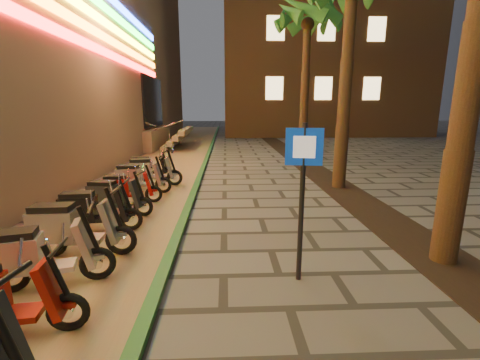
{
  "coord_description": "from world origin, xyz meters",
  "views": [
    {
      "loc": [
        0.05,
        -2.7,
        2.46
      ],
      "look_at": [
        0.3,
        2.87,
        1.2
      ],
      "focal_mm": 24.0,
      "sensor_mm": 36.0,
      "label": 1
    }
  ],
  "objects_px": {
    "scooter_10": "(137,178)",
    "scooter_12": "(147,167)",
    "scooter_8": "(113,196)",
    "scooter_9": "(125,188)",
    "scooter_11": "(149,171)",
    "scooter_7": "(91,210)",
    "scooter_5": "(35,256)",
    "pedestrian_sign": "(303,182)",
    "scooter_6": "(71,227)"
  },
  "relations": [
    {
      "from": "scooter_8",
      "to": "scooter_11",
      "type": "relative_size",
      "value": 0.92
    },
    {
      "from": "pedestrian_sign",
      "to": "scooter_11",
      "type": "distance_m",
      "value": 6.91
    },
    {
      "from": "scooter_7",
      "to": "scooter_9",
      "type": "xyz_separation_m",
      "value": [
        0.1,
        1.9,
        -0.03
      ]
    },
    {
      "from": "scooter_10",
      "to": "scooter_11",
      "type": "height_order",
      "value": "scooter_11"
    },
    {
      "from": "scooter_7",
      "to": "scooter_11",
      "type": "xyz_separation_m",
      "value": [
        0.25,
        3.89,
        0.03
      ]
    },
    {
      "from": "scooter_7",
      "to": "scooter_8",
      "type": "xyz_separation_m",
      "value": [
        0.06,
        1.05,
        -0.01
      ]
    },
    {
      "from": "scooter_6",
      "to": "scooter_9",
      "type": "xyz_separation_m",
      "value": [
        -0.0,
        2.97,
        -0.07
      ]
    },
    {
      "from": "scooter_5",
      "to": "scooter_8",
      "type": "xyz_separation_m",
      "value": [
        -0.02,
        3.12,
        -0.03
      ]
    },
    {
      "from": "scooter_9",
      "to": "scooter_11",
      "type": "xyz_separation_m",
      "value": [
        0.15,
        2.0,
        0.06
      ]
    },
    {
      "from": "scooter_10",
      "to": "scooter_12",
      "type": "height_order",
      "value": "scooter_10"
    },
    {
      "from": "scooter_8",
      "to": "scooter_11",
      "type": "distance_m",
      "value": 2.85
    },
    {
      "from": "scooter_9",
      "to": "scooter_10",
      "type": "height_order",
      "value": "scooter_10"
    },
    {
      "from": "pedestrian_sign",
      "to": "scooter_6",
      "type": "height_order",
      "value": "pedestrian_sign"
    },
    {
      "from": "pedestrian_sign",
      "to": "scooter_5",
      "type": "xyz_separation_m",
      "value": [
        -3.66,
        -0.08,
        -0.97
      ]
    },
    {
      "from": "scooter_10",
      "to": "scooter_11",
      "type": "xyz_separation_m",
      "value": [
        0.15,
        0.88,
        0.03
      ]
    },
    {
      "from": "scooter_11",
      "to": "scooter_6",
      "type": "bearing_deg",
      "value": -97.25
    },
    {
      "from": "scooter_6",
      "to": "scooter_7",
      "type": "height_order",
      "value": "scooter_6"
    },
    {
      "from": "scooter_7",
      "to": "scooter_12",
      "type": "relative_size",
      "value": 1.06
    },
    {
      "from": "pedestrian_sign",
      "to": "scooter_8",
      "type": "height_order",
      "value": "pedestrian_sign"
    },
    {
      "from": "scooter_7",
      "to": "scooter_11",
      "type": "distance_m",
      "value": 3.9
    },
    {
      "from": "scooter_6",
      "to": "scooter_9",
      "type": "height_order",
      "value": "scooter_6"
    },
    {
      "from": "scooter_5",
      "to": "scooter_12",
      "type": "height_order",
      "value": "scooter_5"
    },
    {
      "from": "scooter_11",
      "to": "scooter_10",
      "type": "bearing_deg",
      "value": -105.01
    },
    {
      "from": "scooter_6",
      "to": "pedestrian_sign",
      "type": "bearing_deg",
      "value": -15.92
    },
    {
      "from": "scooter_6",
      "to": "scooter_8",
      "type": "relative_size",
      "value": 1.12
    },
    {
      "from": "scooter_7",
      "to": "scooter_5",
      "type": "bearing_deg",
      "value": -92.77
    },
    {
      "from": "pedestrian_sign",
      "to": "scooter_9",
      "type": "xyz_separation_m",
      "value": [
        -3.64,
        3.89,
        -1.02
      ]
    },
    {
      "from": "scooter_5",
      "to": "scooter_9",
      "type": "relative_size",
      "value": 1.1
    },
    {
      "from": "scooter_8",
      "to": "scooter_11",
      "type": "xyz_separation_m",
      "value": [
        0.18,
        2.84,
        0.04
      ]
    },
    {
      "from": "scooter_5",
      "to": "scooter_7",
      "type": "relative_size",
      "value": 1.03
    },
    {
      "from": "pedestrian_sign",
      "to": "scooter_5",
      "type": "distance_m",
      "value": 3.78
    },
    {
      "from": "scooter_5",
      "to": "scooter_12",
      "type": "xyz_separation_m",
      "value": [
        -0.15,
        7.01,
        -0.05
      ]
    },
    {
      "from": "pedestrian_sign",
      "to": "scooter_6",
      "type": "xyz_separation_m",
      "value": [
        -3.64,
        0.91,
        -0.95
      ]
    },
    {
      "from": "scooter_11",
      "to": "scooter_12",
      "type": "bearing_deg",
      "value": 101.15
    },
    {
      "from": "scooter_7",
      "to": "scooter_12",
      "type": "xyz_separation_m",
      "value": [
        -0.07,
        4.93,
        -0.03
      ]
    },
    {
      "from": "pedestrian_sign",
      "to": "scooter_10",
      "type": "distance_m",
      "value": 6.26
    },
    {
      "from": "pedestrian_sign",
      "to": "scooter_8",
      "type": "relative_size",
      "value": 1.5
    },
    {
      "from": "scooter_8",
      "to": "scooter_11",
      "type": "height_order",
      "value": "scooter_11"
    },
    {
      "from": "scooter_5",
      "to": "scooter_6",
      "type": "height_order",
      "value": "scooter_6"
    },
    {
      "from": "scooter_5",
      "to": "scooter_10",
      "type": "height_order",
      "value": "scooter_5"
    },
    {
      "from": "pedestrian_sign",
      "to": "scooter_11",
      "type": "height_order",
      "value": "pedestrian_sign"
    },
    {
      "from": "pedestrian_sign",
      "to": "scooter_10",
      "type": "bearing_deg",
      "value": 134.54
    },
    {
      "from": "scooter_11",
      "to": "scooter_12",
      "type": "distance_m",
      "value": 1.09
    },
    {
      "from": "scooter_12",
      "to": "scooter_6",
      "type": "bearing_deg",
      "value": -87.03
    },
    {
      "from": "scooter_8",
      "to": "scooter_9",
      "type": "relative_size",
      "value": 1.04
    },
    {
      "from": "scooter_7",
      "to": "scooter_9",
      "type": "relative_size",
      "value": 1.07
    },
    {
      "from": "scooter_11",
      "to": "scooter_12",
      "type": "xyz_separation_m",
      "value": [
        -0.31,
        1.04,
        -0.05
      ]
    },
    {
      "from": "scooter_6",
      "to": "scooter_8",
      "type": "bearing_deg",
      "value": 89.05
    },
    {
      "from": "scooter_5",
      "to": "scooter_9",
      "type": "distance_m",
      "value": 3.97
    },
    {
      "from": "pedestrian_sign",
      "to": "scooter_11",
      "type": "bearing_deg",
      "value": 129.19
    }
  ]
}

